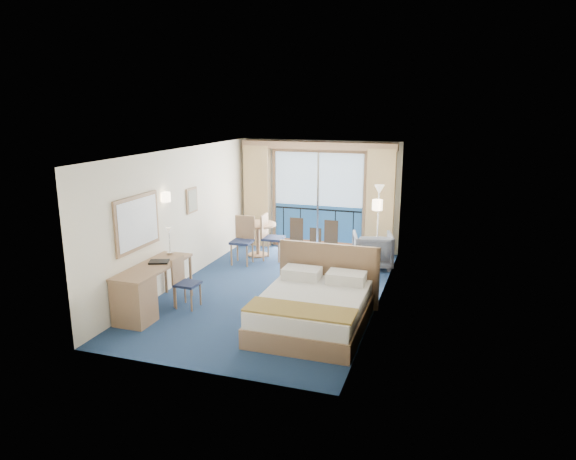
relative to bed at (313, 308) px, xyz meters
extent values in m
plane|color=navy|center=(-1.15, 1.35, -0.32)|extent=(6.50, 6.50, 0.00)
cube|color=white|center=(-1.15, 4.61, 1.03)|extent=(4.00, 0.02, 2.70)
cube|color=white|center=(-1.15, -1.91, 1.03)|extent=(4.00, 0.02, 2.70)
cube|color=white|center=(-3.16, 1.35, 1.03)|extent=(0.02, 6.50, 2.70)
cube|color=white|center=(0.86, 1.35, 1.03)|extent=(0.02, 6.50, 2.70)
cube|color=silver|center=(-1.15, 1.35, 2.39)|extent=(4.00, 6.50, 0.02)
cube|color=navy|center=(-1.15, 4.57, 0.24)|extent=(2.20, 0.02, 1.08)
cube|color=#A4BED7|center=(-1.15, 4.57, 1.44)|extent=(2.20, 0.02, 1.32)
cube|color=#9D5730|center=(-1.15, 4.57, -0.22)|extent=(2.20, 0.02, 0.20)
cube|color=black|center=(-1.15, 4.57, 0.68)|extent=(2.20, 0.02, 0.04)
cube|color=#9F7956|center=(-1.15, 4.57, 2.14)|extent=(2.36, 0.03, 0.12)
cube|color=#9F7956|center=(-2.30, 4.57, 0.88)|extent=(0.06, 0.03, 2.40)
cube|color=#9F7956|center=(0.00, 4.57, 0.88)|extent=(0.06, 0.03, 2.40)
cube|color=silver|center=(-1.15, 4.56, 0.88)|extent=(0.05, 0.02, 2.40)
cube|color=#3B2B1B|center=(-0.80, 4.56, 0.08)|extent=(0.35, 0.02, 0.70)
cube|color=#3B2B1B|center=(-1.70, 4.56, 0.08)|extent=(0.35, 0.02, 0.70)
cube|color=#3B2B1B|center=(-1.20, 4.56, -0.02)|extent=(0.30, 0.02, 0.45)
cube|color=black|center=(-2.05, 4.57, 0.23)|extent=(0.02, 0.01, 0.90)
cube|color=black|center=(-1.60, 4.57, 0.23)|extent=(0.03, 0.01, 0.90)
cube|color=black|center=(-1.15, 4.57, 0.23)|extent=(0.03, 0.01, 0.90)
cube|color=black|center=(-0.70, 4.57, 0.23)|extent=(0.03, 0.01, 0.90)
cube|color=black|center=(-0.25, 4.57, 0.23)|extent=(0.02, 0.01, 0.90)
cube|color=tan|center=(-2.70, 4.42, 0.95)|extent=(0.65, 0.22, 2.55)
cube|color=tan|center=(0.40, 4.42, 0.95)|extent=(0.65, 0.22, 2.55)
cube|color=#9F7956|center=(-1.15, 4.45, 2.26)|extent=(3.80, 0.25, 0.18)
cube|color=#9F7956|center=(-3.12, -0.15, 1.23)|extent=(0.04, 1.25, 0.95)
cube|color=silver|center=(-3.10, -0.15, 1.23)|extent=(0.01, 1.12, 0.82)
cube|color=#9F7956|center=(-3.12, 1.80, 1.28)|extent=(0.03, 0.42, 0.52)
cube|color=gray|center=(-3.10, 1.80, 1.28)|extent=(0.01, 0.34, 0.44)
cylinder|color=#FFE0B2|center=(-3.09, 0.75, 1.53)|extent=(0.18, 0.18, 0.18)
cylinder|color=#FFE0B2|center=(0.79, 1.20, 1.53)|extent=(0.18, 0.18, 0.18)
cube|color=#9F7956|center=(0.00, -0.09, -0.16)|extent=(1.66, 2.08, 0.31)
cube|color=white|center=(0.00, -0.09, 0.12)|extent=(1.60, 2.02, 0.26)
cube|color=#AE8E43|center=(0.00, -0.77, 0.27)|extent=(1.64, 0.57, 0.03)
cube|color=white|center=(-0.40, 0.66, 0.35)|extent=(0.64, 0.42, 0.19)
cube|color=white|center=(0.40, 0.66, 0.35)|extent=(0.64, 0.42, 0.19)
cube|color=#9F7956|center=(0.00, 1.00, 0.25)|extent=(1.82, 0.06, 1.14)
cube|color=#9E7553|center=(0.61, 1.24, -0.03)|extent=(0.45, 0.43, 0.59)
cube|color=white|center=(0.57, 1.27, 0.31)|extent=(0.22, 0.19, 0.09)
imported|color=#434A51|center=(0.41, 3.46, 0.07)|extent=(1.03, 1.05, 0.78)
cylinder|color=silver|center=(0.44, 3.94, -0.30)|extent=(0.25, 0.25, 0.03)
cylinder|color=silver|center=(0.44, 3.94, 0.52)|extent=(0.03, 0.03, 1.68)
cone|color=white|center=(0.44, 3.94, 1.36)|extent=(0.22, 0.22, 0.20)
cube|color=#9F7956|center=(-2.84, -0.20, 0.48)|extent=(0.60, 1.75, 0.04)
cube|color=#9E7553|center=(-2.84, -0.80, 0.07)|extent=(0.57, 0.52, 0.78)
cylinder|color=#9F7956|center=(-3.11, 0.02, 0.07)|extent=(0.05, 0.05, 0.78)
cylinder|color=#9F7956|center=(-2.57, 0.02, 0.07)|extent=(0.05, 0.05, 0.78)
cylinder|color=#9F7956|center=(-3.11, 0.63, 0.07)|extent=(0.05, 0.05, 0.78)
cylinder|color=#9F7956|center=(-2.57, 0.63, 0.07)|extent=(0.05, 0.05, 0.78)
cube|color=#202A4B|center=(-2.35, 0.10, 0.12)|extent=(0.40, 0.40, 0.05)
cube|color=#9F7956|center=(-2.53, 0.11, 0.36)|extent=(0.05, 0.39, 0.46)
cylinder|color=#9F7956|center=(-2.19, -0.06, -0.11)|extent=(0.03, 0.03, 0.42)
cylinder|color=#9F7956|center=(-2.18, 0.26, -0.11)|extent=(0.03, 0.03, 0.42)
cylinder|color=#9F7956|center=(-2.51, -0.05, -0.11)|extent=(0.03, 0.03, 0.42)
cylinder|color=#9F7956|center=(-2.50, 0.27, -0.11)|extent=(0.03, 0.03, 0.42)
cube|color=black|center=(-2.83, -0.01, 0.52)|extent=(0.40, 0.36, 0.03)
cylinder|color=silver|center=(-2.92, 0.51, 0.53)|extent=(0.13, 0.13, 0.02)
cylinder|color=silver|center=(-2.92, 0.51, 0.74)|extent=(0.02, 0.02, 0.43)
cone|color=white|center=(-2.92, 0.51, 0.95)|extent=(0.12, 0.12, 0.11)
cylinder|color=#9F7956|center=(-2.35, 3.52, 0.44)|extent=(0.87, 0.87, 0.04)
cylinder|color=#9F7956|center=(-2.35, 3.52, 0.06)|extent=(0.09, 0.09, 0.76)
cylinder|color=#9F7956|center=(-2.35, 3.52, -0.30)|extent=(0.48, 0.48, 0.03)
cube|color=#202A4B|center=(-1.87, 3.31, 0.19)|extent=(0.48, 0.48, 0.05)
cube|color=#9F7956|center=(-2.09, 3.30, 0.48)|extent=(0.06, 0.46, 0.55)
cylinder|color=#9F7956|center=(-1.68, 3.13, -0.07)|extent=(0.04, 0.04, 0.49)
cylinder|color=#9F7956|center=(-1.70, 3.50, -0.07)|extent=(0.04, 0.04, 0.49)
cylinder|color=#9F7956|center=(-2.05, 3.11, -0.07)|extent=(0.04, 0.04, 0.49)
cylinder|color=#9F7956|center=(-2.07, 3.49, -0.07)|extent=(0.04, 0.04, 0.49)
cube|color=#202A4B|center=(-2.44, 2.78, 0.20)|extent=(0.48, 0.48, 0.05)
cube|color=#9F7956|center=(-2.45, 3.00, 0.48)|extent=(0.46, 0.06, 0.55)
cylinder|color=#9F7956|center=(-2.62, 2.59, -0.07)|extent=(0.04, 0.04, 0.49)
cylinder|color=#9F7956|center=(-2.25, 2.60, -0.07)|extent=(0.04, 0.04, 0.49)
cylinder|color=#9F7956|center=(-2.63, 2.96, -0.07)|extent=(0.04, 0.04, 0.49)
cylinder|color=#9F7956|center=(-2.26, 2.98, -0.07)|extent=(0.04, 0.04, 0.49)
camera|label=1|loc=(2.02, -7.52, 3.21)|focal=32.00mm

